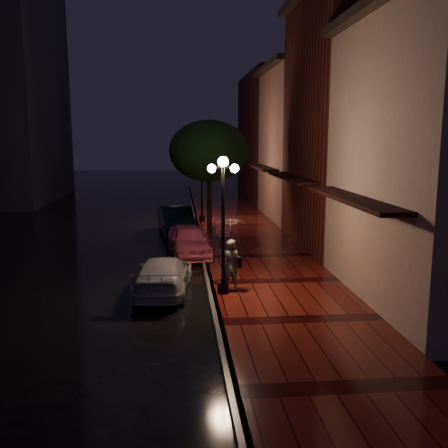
# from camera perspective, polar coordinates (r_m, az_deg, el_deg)

# --- Properties ---
(ground) EXTENTS (120.00, 120.00, 0.00)m
(ground) POSITION_cam_1_polar(r_m,az_deg,el_deg) (20.80, -2.30, -4.15)
(ground) COLOR black
(ground) RESTS_ON ground
(sidewalk) EXTENTS (4.50, 60.00, 0.15)m
(sidewalk) POSITION_cam_1_polar(r_m,az_deg,el_deg) (21.01, 3.85, -3.81)
(sidewalk) COLOR #490E0D
(sidewalk) RESTS_ON ground
(curb) EXTENTS (0.25, 60.00, 0.15)m
(curb) POSITION_cam_1_polar(r_m,az_deg,el_deg) (20.78, -2.30, -3.95)
(curb) COLOR #595451
(curb) RESTS_ON ground
(storefront_mid) EXTENTS (5.00, 8.00, 11.00)m
(storefront_mid) POSITION_cam_1_polar(r_m,az_deg,el_deg) (23.57, 14.90, 10.67)
(storefront_mid) COLOR #511914
(storefront_mid) RESTS_ON ground
(storefront_far) EXTENTS (5.00, 8.00, 9.00)m
(storefront_far) POSITION_cam_1_polar(r_m,az_deg,el_deg) (31.21, 9.75, 8.72)
(storefront_far) COLOR #8C5951
(storefront_far) RESTS_ON ground
(storefront_extra) EXTENTS (5.00, 12.00, 10.00)m
(storefront_extra) POSITION_cam_1_polar(r_m,az_deg,el_deg) (40.96, 6.13, 9.72)
(storefront_extra) COLOR #511914
(storefront_extra) RESTS_ON ground
(streetlamp_near) EXTENTS (0.96, 0.36, 4.31)m
(streetlamp_near) POSITION_cam_1_polar(r_m,az_deg,el_deg) (15.41, -0.10, 0.80)
(streetlamp_near) COLOR black
(streetlamp_near) RESTS_ON sidewalk
(streetlamp_far) EXTENTS (0.96, 0.36, 4.31)m
(streetlamp_far) POSITION_cam_1_polar(r_m,az_deg,el_deg) (29.29, -2.56, 5.07)
(streetlamp_far) COLOR black
(streetlamp_far) RESTS_ON sidewalk
(street_tree) EXTENTS (4.16, 4.16, 5.80)m
(street_tree) POSITION_cam_1_polar(r_m,az_deg,el_deg) (26.22, -1.71, 8.12)
(street_tree) COLOR black
(street_tree) RESTS_ON sidewalk
(pink_car) EXTENTS (2.10, 4.12, 1.34)m
(pink_car) POSITION_cam_1_polar(r_m,az_deg,el_deg) (21.43, -4.03, -1.91)
(pink_car) COLOR #F26383
(pink_car) RESTS_ON ground
(navy_car) EXTENTS (2.17, 4.75, 1.51)m
(navy_car) POSITION_cam_1_polar(r_m,az_deg,el_deg) (26.25, -5.45, 0.42)
(navy_car) COLOR black
(navy_car) RESTS_ON ground
(silver_car) EXTENTS (2.06, 4.26, 1.20)m
(silver_car) POSITION_cam_1_polar(r_m,az_deg,el_deg) (16.49, -6.94, -5.80)
(silver_car) COLOR #A5A5AD
(silver_car) RESTS_ON ground
(woman_with_umbrella) EXTENTS (0.99, 1.01, 2.38)m
(woman_with_umbrella) POSITION_cam_1_polar(r_m,az_deg,el_deg) (15.81, 0.75, -2.20)
(woman_with_umbrella) COLOR silver
(woman_with_umbrella) RESTS_ON sidewalk
(parking_meter) EXTENTS (0.16, 0.14, 1.46)m
(parking_meter) POSITION_cam_1_polar(r_m,az_deg,el_deg) (19.51, -1.18, -1.96)
(parking_meter) COLOR black
(parking_meter) RESTS_ON sidewalk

